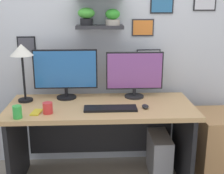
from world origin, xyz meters
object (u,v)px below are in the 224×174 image
coffee_mug (48,108)px  computer_mouse (145,106)px  monitor_left (66,72)px  desk_lamp (22,55)px  computer_tower_right (159,155)px  cell_phone (37,112)px  monitor_right (135,73)px  keyboard (110,108)px  drawer_cabinet (219,144)px  desk (101,125)px  pen_cup (17,112)px

coffee_mug → computer_mouse: bearing=5.9°
monitor_left → desk_lamp: desk_lamp is taller
computer_tower_right → desk_lamp: bearing=177.6°
monitor_left → computer_tower_right: monitor_left is taller
cell_phone → monitor_left: bearing=69.0°
monitor_right → keyboard: monitor_right is taller
desk_lamp → coffee_mug: desk_lamp is taller
keyboard → desk_lamp: desk_lamp is taller
monitor_right → drawer_cabinet: bearing=-9.8°
drawer_cabinet → desk: bearing=-178.8°
coffee_mug → pen_cup: size_ratio=0.90×
desk_lamp → computer_tower_right: (1.23, -0.05, -0.97)m
cell_phone → computer_tower_right: bearing=20.4°
pen_cup → computer_tower_right: pen_cup is taller
keyboard → desk_lamp: bearing=161.1°
pen_cup → monitor_right: bearing=27.1°
desk → cell_phone: (-0.52, -0.22, 0.22)m
computer_tower_right → keyboard: bearing=-156.4°
coffee_mug → desk: bearing=28.8°
monitor_right → keyboard: bearing=-125.3°
monitor_left → cell_phone: 0.50m
computer_mouse → drawer_cabinet: computer_mouse is taller
monitor_right → desk_lamp: 1.02m
monitor_right → desk_lamp: (-1.00, -0.08, 0.20)m
computer_mouse → drawer_cabinet: (0.75, 0.18, -0.46)m
computer_mouse → pen_cup: pen_cup is taller
computer_tower_right → monitor_left: bearing=171.6°
drawer_cabinet → computer_tower_right: drawer_cabinet is taller
coffee_mug → drawer_cabinet: 1.65m
computer_mouse → computer_tower_right: computer_mouse is taller
monitor_right → desk: bearing=-152.9°
computer_mouse → pen_cup: (-1.02, -0.18, 0.04)m
keyboard → computer_tower_right: size_ratio=1.09×
keyboard → cell_phone: size_ratio=3.14×
desk_lamp → pen_cup: desk_lamp is taller
cell_phone → pen_cup: bearing=-130.9°
drawer_cabinet → monitor_left: bearing=174.5°
monitor_right → keyboard: 0.47m
monitor_right → drawer_cabinet: size_ratio=0.86×
cell_phone → computer_mouse: bearing=11.4°
monitor_right → computer_tower_right: size_ratio=1.30×
monitor_right → pen_cup: 1.09m
coffee_mug → drawer_cabinet: size_ratio=0.15×
monitor_right → coffee_mug: size_ratio=5.85×
desk → monitor_left: size_ratio=2.78×
monitor_right → keyboard: size_ratio=1.20×
keyboard → coffee_mug: coffee_mug is taller
desk → coffee_mug: size_ratio=17.97×
desk → coffee_mug: 0.55m
pen_cup → drawer_cabinet: bearing=11.3°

